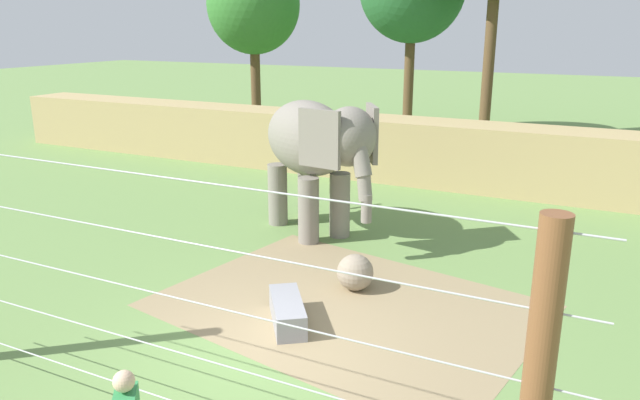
% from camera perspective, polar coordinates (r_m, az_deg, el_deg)
% --- Properties ---
extents(ground_plane, '(120.00, 120.00, 0.00)m').
position_cam_1_polar(ground_plane, '(9.72, -5.51, -14.42)').
color(ground_plane, '#6B8E4C').
extents(dirt_patch, '(7.25, 5.90, 0.01)m').
position_cam_1_polar(dirt_patch, '(11.20, 2.54, -9.94)').
color(dirt_patch, '#937F5B').
rests_on(dirt_patch, ground).
extents(embankment_wall, '(36.00, 1.80, 2.00)m').
position_cam_1_polar(embankment_wall, '(19.54, 12.42, 4.25)').
color(embankment_wall, tan).
rests_on(embankment_wall, ground).
extents(elephant, '(3.97, 3.28, 3.29)m').
position_cam_1_polar(elephant, '(14.28, -0.52, 5.10)').
color(elephant, gray).
rests_on(elephant, ground).
extents(enrichment_ball, '(0.71, 0.71, 0.71)m').
position_cam_1_polar(enrichment_ball, '(11.71, 3.35, -6.84)').
color(enrichment_ball, gray).
rests_on(enrichment_ball, ground).
extents(cable_fence, '(9.33, 0.26, 3.54)m').
position_cam_1_polar(cable_fence, '(7.29, -15.35, -10.12)').
color(cable_fence, brown).
rests_on(cable_fence, ground).
extents(feed_trough, '(1.22, 1.43, 0.44)m').
position_cam_1_polar(feed_trough, '(10.50, -3.10, -10.52)').
color(feed_trough, gray).
rests_on(feed_trough, ground).
extents(tree_right_of_centre, '(4.12, 4.12, 7.95)m').
position_cam_1_polar(tree_right_of_centre, '(28.17, -6.31, 17.83)').
color(tree_right_of_centre, brown).
rests_on(tree_right_of_centre, ground).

